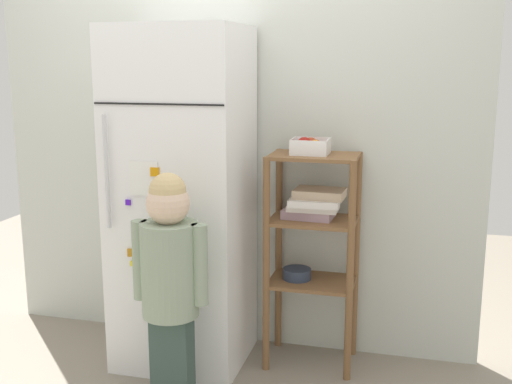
% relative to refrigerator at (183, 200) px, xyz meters
% --- Properties ---
extents(ground_plane, '(6.00, 6.00, 0.00)m').
position_rel_refrigerator_xyz_m(ground_plane, '(0.17, -0.02, -0.87)').
color(ground_plane, gray).
extents(kitchen_wall_back, '(2.68, 0.03, 2.23)m').
position_rel_refrigerator_xyz_m(kitchen_wall_back, '(0.17, 0.31, 0.25)').
color(kitchen_wall_back, silver).
rests_on(kitchen_wall_back, ground).
extents(refrigerator, '(0.64, 0.59, 1.73)m').
position_rel_refrigerator_xyz_m(refrigerator, '(0.00, 0.00, 0.00)').
color(refrigerator, white).
rests_on(refrigerator, ground).
extents(child_standing, '(0.35, 0.26, 1.09)m').
position_rel_refrigerator_xyz_m(child_standing, '(0.12, -0.47, -0.21)').
color(child_standing, '#374C44').
rests_on(child_standing, ground).
extents(pantry_shelf_unit, '(0.45, 0.32, 1.11)m').
position_rel_refrigerator_xyz_m(pantry_shelf_unit, '(0.65, 0.12, -0.15)').
color(pantry_shelf_unit, brown).
rests_on(pantry_shelf_unit, ground).
extents(fruit_bin, '(0.18, 0.17, 0.09)m').
position_rel_refrigerator_xyz_m(fruit_bin, '(0.64, 0.12, 0.28)').
color(fruit_bin, white).
rests_on(fruit_bin, pantry_shelf_unit).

